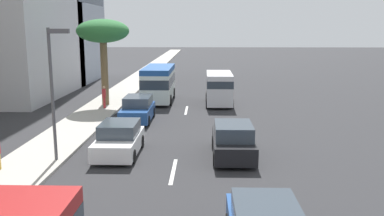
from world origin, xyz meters
TOP-DOWN VIEW (x-y plane):
  - ground_plane at (31.50, 0.00)m, footprint 198.00×198.00m
  - sidewalk_right at (31.50, 6.49)m, footprint 162.00×2.95m
  - lane_stripe_mid at (14.52, 0.00)m, footprint 3.20×0.16m
  - lane_stripe_far at (27.85, 0.00)m, footprint 3.20×0.16m
  - car_lead at (24.25, 3.05)m, footprint 4.26×1.90m
  - car_second at (16.65, -2.68)m, footprint 4.38×1.94m
  - car_third at (16.88, 2.78)m, footprint 4.10×1.95m
  - minibus_fifth at (31.77, 2.47)m, footprint 6.57×2.39m
  - van_seventh at (30.31, -2.51)m, footprint 4.92×2.12m
  - pedestrian_mid_block at (27.86, 6.13)m, footprint 0.32×0.22m
  - palm_tree at (29.31, 6.38)m, footprint 3.96×3.96m
  - street_lamp at (15.55, 5.29)m, footprint 0.24×0.97m

SIDE VIEW (x-z plane):
  - ground_plane at x=31.50m, z-range 0.00..0.00m
  - lane_stripe_mid at x=14.52m, z-range 0.00..0.01m
  - lane_stripe_far at x=27.85m, z-range 0.00..0.01m
  - sidewalk_right at x=31.50m, z-range 0.00..0.15m
  - car_third at x=16.88m, z-range -0.04..1.53m
  - car_lead at x=24.25m, z-range -0.04..1.58m
  - car_second at x=16.65m, z-range -0.05..1.61m
  - pedestrian_mid_block at x=27.86m, z-range 0.23..1.89m
  - van_seventh at x=30.31m, z-range 0.18..2.71m
  - minibus_fifth at x=31.77m, z-range 0.15..3.03m
  - street_lamp at x=15.55m, z-range 0.91..6.81m
  - palm_tree at x=29.31m, z-range 2.38..8.93m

